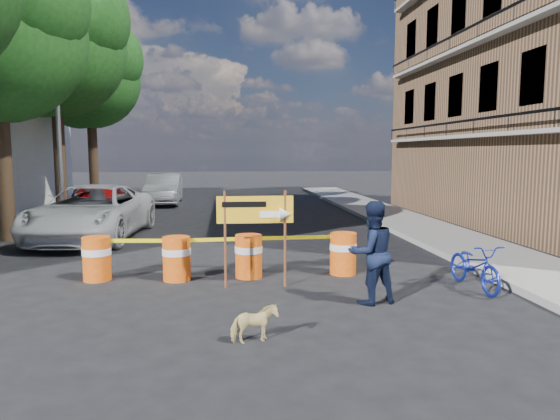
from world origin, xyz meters
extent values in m
plane|color=black|center=(0.00, 0.00, 0.00)|extent=(120.00, 120.00, 0.00)
cube|color=gray|center=(6.20, 6.00, 0.07)|extent=(2.40, 40.00, 0.15)
cylinder|color=#332316|center=(-6.80, 7.00, 2.38)|extent=(0.44, 0.44, 4.76)
cylinder|color=#332316|center=(-6.80, 12.00, 2.66)|extent=(0.44, 0.44, 5.32)
sphere|color=#1C4814|center=(-6.80, 12.00, 6.65)|extent=(5.40, 5.40, 5.40)
sphere|color=#1C4814|center=(-5.85, 11.46, 7.60)|extent=(4.05, 4.05, 4.05)
sphere|color=#1C4814|center=(-7.61, 12.68, 5.89)|extent=(3.78, 3.78, 3.78)
cylinder|color=#332316|center=(-6.80, 17.00, 2.46)|extent=(0.44, 0.44, 4.93)
sphere|color=#1C4814|center=(-6.80, 17.00, 6.16)|extent=(4.80, 4.80, 4.80)
sphere|color=#1C4814|center=(-5.96, 16.52, 7.04)|extent=(3.60, 3.60, 3.60)
sphere|color=#1C4814|center=(-7.52, 17.60, 5.46)|extent=(3.36, 3.36, 3.36)
cylinder|color=gray|center=(-6.00, 9.50, 4.00)|extent=(0.16, 0.16, 8.00)
cylinder|color=#ED410D|center=(-2.97, 1.88, 0.45)|extent=(0.56, 0.56, 0.90)
cylinder|color=white|center=(-2.97, 1.88, 0.60)|extent=(0.58, 0.58, 0.14)
cylinder|color=#ED410D|center=(-1.35, 1.71, 0.45)|extent=(0.56, 0.56, 0.90)
cylinder|color=white|center=(-1.35, 1.71, 0.60)|extent=(0.58, 0.58, 0.14)
cylinder|color=#ED410D|center=(0.12, 1.79, 0.45)|extent=(0.56, 0.56, 0.90)
cylinder|color=white|center=(0.12, 1.79, 0.60)|extent=(0.58, 0.58, 0.14)
cylinder|color=#ED410D|center=(2.15, 1.84, 0.45)|extent=(0.56, 0.56, 0.90)
cylinder|color=white|center=(2.15, 1.84, 0.60)|extent=(0.58, 0.58, 0.14)
cylinder|color=#592D19|center=(-0.36, 1.00, 0.94)|extent=(0.05, 0.05, 1.89)
cylinder|color=#592D19|center=(0.79, 0.99, 0.94)|extent=(0.05, 0.05, 1.89)
cube|color=gold|center=(0.22, 0.99, 1.52)|extent=(1.47, 0.04, 0.52)
cube|color=white|center=(0.51, 0.97, 1.43)|extent=(0.42, 0.01, 0.13)
cone|color=white|center=(0.79, 0.97, 1.43)|extent=(0.23, 0.27, 0.27)
cube|color=black|center=(0.01, 0.97, 1.63)|extent=(0.84, 0.02, 0.10)
imported|color=black|center=(2.15, -0.25, 0.89)|extent=(1.01, 0.87, 1.79)
imported|color=#1526AB|center=(4.39, 0.44, 0.86)|extent=(0.65, 0.94, 1.72)
imported|color=#E0CD80|center=(0.03, -1.86, 0.27)|extent=(0.68, 0.43, 0.54)
imported|color=silver|center=(-4.36, 7.00, 0.81)|extent=(3.14, 6.04, 1.62)
imported|color=maroon|center=(-4.80, 9.39, 0.77)|extent=(2.05, 4.60, 1.54)
imported|color=#B6B7BE|center=(-3.44, 17.15, 0.76)|extent=(1.74, 4.66, 1.52)
camera|label=1|loc=(-0.33, -8.46, 2.61)|focal=32.00mm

